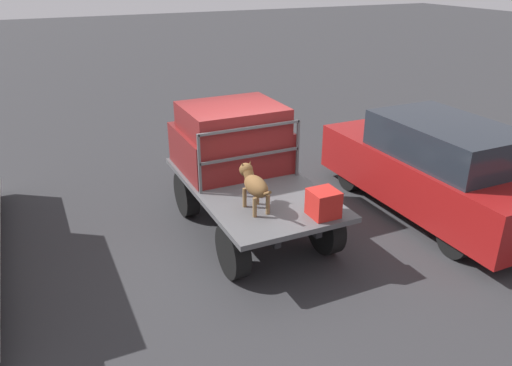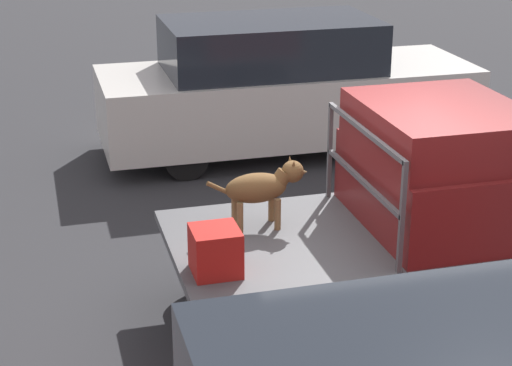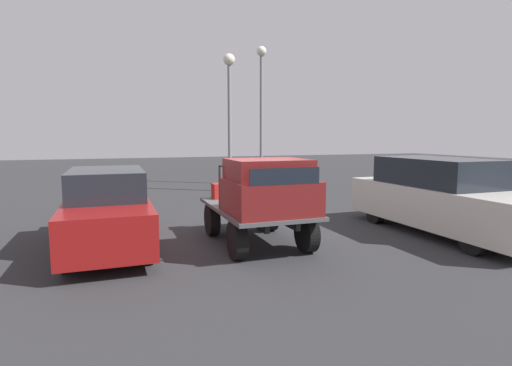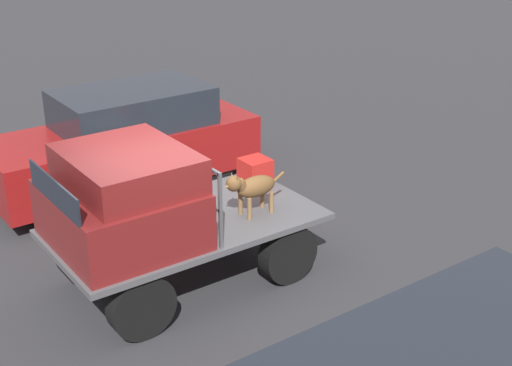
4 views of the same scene
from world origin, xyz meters
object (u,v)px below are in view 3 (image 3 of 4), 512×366
cargo_crate (220,191)px  parked_sedan (108,210)px  dog (257,185)px  parked_pickup_far (441,197)px  flatbed_truck (256,217)px  light_pole_near (229,95)px

cargo_crate → parked_sedan: size_ratio=0.09×
dog → parked_pickup_far: 4.73m
flatbed_truck → parked_sedan: (-0.72, -3.24, 0.26)m
parked_sedan → light_pole_near: (-8.07, 5.15, 3.46)m
dog → light_pole_near: size_ratio=0.16×
dog → parked_sedan: 3.59m
parked_sedan → parked_pickup_far: bearing=75.6°
flatbed_truck → cargo_crate: cargo_crate is taller
parked_pickup_far → flatbed_truck: bearing=-88.2°
parked_sedan → cargo_crate: bearing=100.4°
dog → parked_pickup_far: parked_pickup_far is taller
dog → parked_sedan: (0.09, -3.56, -0.40)m
cargo_crate → parked_sedan: parked_sedan is taller
dog → parked_sedan: bearing=-83.9°
cargo_crate → parked_pickup_far: bearing=67.6°
cargo_crate → parked_pickup_far: parked_pickup_far is taller
flatbed_truck → dog: dog is taller
dog → parked_pickup_far: (1.53, 4.46, -0.32)m
cargo_crate → parked_pickup_far: size_ratio=0.07×
flatbed_truck → parked_pickup_far: bearing=81.4°
flatbed_truck → light_pole_near: bearing=167.7°
flatbed_truck → light_pole_near: 9.74m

